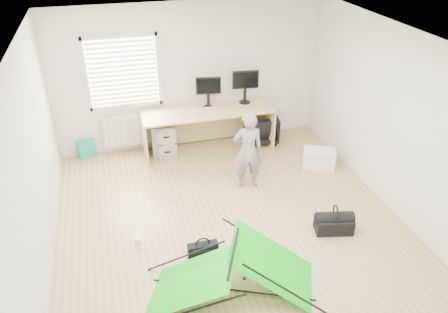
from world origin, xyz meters
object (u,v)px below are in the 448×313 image
object	(u,v)px
monitor_left	(208,97)
duffel_bag	(334,225)
monitor_right	(245,91)
filing_cabinet	(165,137)
thermos	(214,98)
desk	(208,130)
laptop_bag	(203,253)
person	(248,151)
storage_crate	(319,158)
office_chair	(261,128)
kite	(233,272)

from	to	relation	value
monitor_left	duffel_bag	bearing A→B (deg)	-59.25
monitor_right	filing_cabinet	bearing A→B (deg)	-170.65
thermos	duffel_bag	world-z (taller)	thermos
desk	filing_cabinet	bearing A→B (deg)	171.76
monitor_right	laptop_bag	world-z (taller)	monitor_right
monitor_left	duffel_bag	size ratio (longest dim) A/B	0.86
laptop_bag	thermos	bearing A→B (deg)	73.94
person	laptop_bag	distance (m)	1.99
storage_crate	laptop_bag	distance (m)	3.14
storage_crate	filing_cabinet	bearing A→B (deg)	154.56
filing_cabinet	storage_crate	distance (m)	2.86
monitor_right	storage_crate	distance (m)	1.86
storage_crate	laptop_bag	world-z (taller)	storage_crate
thermos	duffel_bag	bearing A→B (deg)	-72.53
filing_cabinet	storage_crate	world-z (taller)	filing_cabinet
office_chair	storage_crate	xyz separation A→B (m)	(0.68, -1.18, -0.13)
storage_crate	office_chair	bearing A→B (deg)	119.81
kite	monitor_left	bearing A→B (deg)	105.39
thermos	duffel_bag	xyz separation A→B (m)	(0.98, -3.10, -0.82)
monitor_left	storage_crate	world-z (taller)	monitor_left
filing_cabinet	monitor_left	xyz separation A→B (m)	(0.86, 0.01, 0.72)
monitor_right	thermos	bearing A→B (deg)	177.41
person	storage_crate	distance (m)	1.55
monitor_left	laptop_bag	size ratio (longest dim) A/B	1.15
thermos	laptop_bag	bearing A→B (deg)	-106.97
monitor_left	person	distance (m)	1.57
monitor_left	office_chair	distance (m)	1.29
desk	storage_crate	bearing A→B (deg)	-32.63
desk	laptop_bag	size ratio (longest dim) A/B	6.08
storage_crate	thermos	bearing A→B (deg)	138.83
monitor_right	duffel_bag	distance (m)	3.17
filing_cabinet	kite	world-z (taller)	filing_cabinet
laptop_bag	monitor_right	bearing A→B (deg)	64.30
monitor_right	office_chair	xyz separation A→B (m)	(0.32, -0.09, -0.77)
person	kite	bearing A→B (deg)	75.18
storage_crate	laptop_bag	xyz separation A→B (m)	(-2.55, -1.82, -0.01)
thermos	duffel_bag	distance (m)	3.35
person	monitor_left	bearing A→B (deg)	-71.81
filing_cabinet	monitor_left	bearing A→B (deg)	13.83
person	laptop_bag	xyz separation A→B (m)	(-1.12, -1.57, -0.52)
person	storage_crate	size ratio (longest dim) A/B	2.38
person	kite	xyz separation A→B (m)	(-0.88, -2.16, -0.35)
laptop_bag	office_chair	bearing A→B (deg)	58.91
monitor_left	storage_crate	distance (m)	2.30
desk	person	size ratio (longest dim) A/B	1.81
filing_cabinet	storage_crate	bearing A→B (deg)	-12.55
person	duffel_bag	xyz separation A→B (m)	(0.84, -1.47, -0.55)
desk	duffel_bag	world-z (taller)	desk
storage_crate	monitor_right	bearing A→B (deg)	128.13
storage_crate	duffel_bag	xyz separation A→B (m)	(-0.60, -1.72, -0.04)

